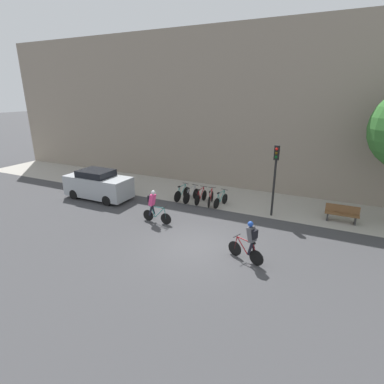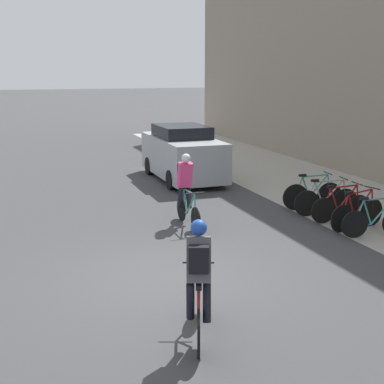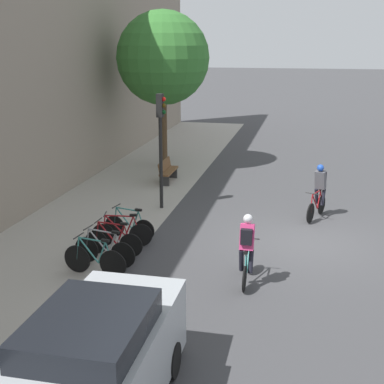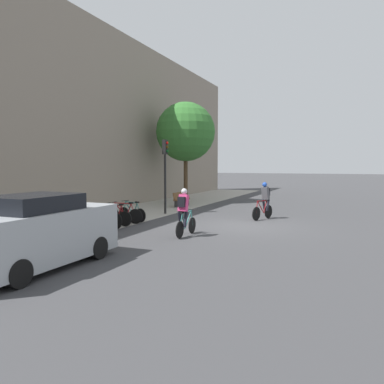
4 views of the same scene
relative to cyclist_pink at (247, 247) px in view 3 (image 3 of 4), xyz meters
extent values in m
plane|color=#3D3D3F|center=(3.13, -1.40, -0.95)|extent=(200.00, 200.00, 0.00)
cube|color=#A39E93|center=(3.13, 5.35, -0.94)|extent=(44.00, 4.50, 0.01)
cylinder|color=black|center=(0.73, 0.00, -0.64)|extent=(0.61, 0.04, 0.61)
cylinder|color=black|center=(-0.35, 0.00, -0.64)|extent=(0.61, 0.04, 0.61)
cylinder|color=teal|center=(0.36, 0.00, -0.36)|extent=(0.59, 0.04, 0.62)
cylinder|color=teal|center=(-0.04, 0.00, -0.37)|extent=(0.28, 0.04, 0.58)
cylinder|color=teal|center=(0.24, 0.00, -0.08)|extent=(0.80, 0.04, 0.07)
cylinder|color=teal|center=(-0.14, 0.00, -0.65)|extent=(0.43, 0.03, 0.05)
cylinder|color=teal|center=(-0.26, 0.00, -0.37)|extent=(0.23, 0.03, 0.56)
cylinder|color=teal|center=(0.69, 0.00, -0.35)|extent=(0.12, 0.04, 0.59)
cylinder|color=black|center=(0.64, 0.00, -0.02)|extent=(0.03, 0.46, 0.03)
cube|color=black|center=(-0.16, 0.00, -0.05)|extent=(0.20, 0.08, 0.06)
cube|color=#DB3875|center=(-0.06, 0.00, 0.28)|extent=(0.32, 0.32, 0.63)
sphere|color=silver|center=(0.02, 0.00, 0.69)|extent=(0.22, 0.22, 0.22)
cylinder|color=black|center=(-0.11, -0.11, -0.30)|extent=(0.28, 0.11, 0.56)
cylinder|color=black|center=(-0.11, 0.11, -0.30)|extent=(0.24, 0.11, 0.56)
cube|color=black|center=(-0.20, 0.00, 0.33)|extent=(0.14, 0.26, 0.36)
cylinder|color=black|center=(4.88, -1.46, -0.63)|extent=(0.61, 0.25, 0.64)
cylinder|color=black|center=(5.87, -1.81, -0.63)|extent=(0.61, 0.25, 0.64)
cylinder|color=maroon|center=(5.22, -1.58, -0.34)|extent=(0.56, 0.23, 0.62)
cylinder|color=maroon|center=(5.59, -1.71, -0.36)|extent=(0.27, 0.13, 0.58)
cylinder|color=maroon|center=(5.33, -1.62, -0.06)|extent=(0.75, 0.30, 0.07)
cylinder|color=maroon|center=(5.67, -1.74, -0.63)|extent=(0.41, 0.17, 0.05)
cylinder|color=maroon|center=(5.78, -1.78, -0.35)|extent=(0.22, 0.10, 0.56)
cylinder|color=maroon|center=(4.92, -1.47, -0.34)|extent=(0.13, 0.07, 0.59)
cylinder|color=black|center=(4.96, -1.48, -0.01)|extent=(0.18, 0.44, 0.03)
cube|color=black|center=(5.69, -1.75, -0.04)|extent=(0.22, 0.14, 0.06)
cube|color=#4C4C51|center=(5.60, -1.71, 0.29)|extent=(0.41, 0.41, 0.63)
sphere|color=#1E47AD|center=(5.53, -1.69, 0.70)|extent=(0.28, 0.28, 0.22)
cylinder|color=black|center=(5.68, -1.63, -0.28)|extent=(0.30, 0.20, 0.56)
cylinder|color=black|center=(5.61, -1.83, -0.28)|extent=(0.26, 0.18, 0.56)
cube|color=black|center=(5.73, -1.76, 0.34)|extent=(0.22, 0.29, 0.36)
cylinder|color=black|center=(-0.20, 4.18, -0.59)|extent=(0.12, 0.71, 0.71)
cylinder|color=black|center=(-0.32, 3.20, -0.59)|extent=(0.12, 0.71, 0.71)
cylinder|color=teal|center=(-0.24, 3.84, -0.31)|extent=(0.11, 0.54, 0.62)
cylinder|color=teal|center=(-0.28, 3.48, -0.32)|extent=(0.07, 0.26, 0.58)
cylinder|color=teal|center=(-0.25, 3.74, -0.03)|extent=(0.13, 0.73, 0.07)
cylinder|color=teal|center=(-0.29, 3.39, -0.60)|extent=(0.08, 0.40, 0.05)
cylinder|color=teal|center=(-0.30, 3.29, -0.32)|extent=(0.06, 0.21, 0.56)
cylinder|color=teal|center=(-0.20, 4.14, -0.30)|extent=(0.05, 0.12, 0.58)
cylinder|color=black|center=(-0.21, 4.10, 0.03)|extent=(0.46, 0.08, 0.03)
cube|color=black|center=(-0.29, 3.38, 0.00)|extent=(0.10, 0.21, 0.06)
cylinder|color=black|center=(0.48, 4.21, -0.61)|extent=(0.14, 0.68, 0.68)
cylinder|color=black|center=(0.32, 3.16, -0.61)|extent=(0.14, 0.68, 0.68)
cylinder|color=#99999E|center=(0.42, 3.85, -0.32)|extent=(0.13, 0.58, 0.62)
cylinder|color=#99999E|center=(0.36, 3.47, -0.34)|extent=(0.08, 0.27, 0.58)
cylinder|color=#99999E|center=(0.40, 3.74, -0.04)|extent=(0.16, 0.78, 0.07)
cylinder|color=#99999E|center=(0.35, 3.37, -0.61)|extent=(0.10, 0.42, 0.05)
cylinder|color=#99999E|center=(0.33, 3.26, -0.33)|extent=(0.06, 0.22, 0.56)
cylinder|color=#99999E|center=(0.47, 4.17, -0.32)|extent=(0.05, 0.12, 0.59)
cylinder|color=black|center=(0.46, 4.13, 0.01)|extent=(0.46, 0.10, 0.03)
cube|color=black|center=(0.35, 3.35, -0.02)|extent=(0.11, 0.21, 0.06)
cylinder|color=black|center=(1.07, 4.18, -0.62)|extent=(0.06, 0.65, 0.65)
cylinder|color=black|center=(1.03, 3.19, -0.62)|extent=(0.06, 0.65, 0.65)
cylinder|color=maroon|center=(1.05, 3.85, -0.34)|extent=(0.06, 0.55, 0.62)
cylinder|color=maroon|center=(1.04, 3.48, -0.35)|extent=(0.05, 0.26, 0.58)
cylinder|color=maroon|center=(1.05, 3.74, -0.06)|extent=(0.07, 0.74, 0.07)
cylinder|color=maroon|center=(1.04, 3.39, -0.63)|extent=(0.05, 0.40, 0.05)
cylinder|color=maroon|center=(1.03, 3.28, -0.35)|extent=(0.04, 0.21, 0.56)
cylinder|color=maroon|center=(1.06, 4.14, -0.33)|extent=(0.04, 0.12, 0.58)
cylinder|color=black|center=(1.06, 4.10, 0.00)|extent=(0.46, 0.04, 0.03)
cube|color=black|center=(1.04, 3.37, -0.03)|extent=(0.09, 0.20, 0.06)
cylinder|color=black|center=(1.59, 4.20, -0.62)|extent=(0.17, 0.65, 0.66)
cylinder|color=black|center=(1.81, 3.17, -0.62)|extent=(0.17, 0.65, 0.66)
cylinder|color=maroon|center=(1.67, 3.85, -0.34)|extent=(0.16, 0.57, 0.62)
cylinder|color=maroon|center=(1.75, 3.47, -0.35)|extent=(0.09, 0.27, 0.58)
cylinder|color=maroon|center=(1.69, 3.74, -0.05)|extent=(0.20, 0.77, 0.07)
cylinder|color=maroon|center=(1.77, 3.38, -0.63)|extent=(0.12, 0.42, 0.05)
cylinder|color=maroon|center=(1.79, 3.26, -0.34)|extent=(0.08, 0.22, 0.56)
cylinder|color=maroon|center=(1.60, 4.16, -0.33)|extent=(0.06, 0.12, 0.59)
cylinder|color=black|center=(1.61, 4.12, 0.00)|extent=(0.46, 0.12, 0.03)
cube|color=black|center=(1.77, 3.36, -0.03)|extent=(0.12, 0.21, 0.06)
cylinder|color=black|center=(2.44, 4.17, -0.63)|extent=(0.14, 0.62, 0.63)
cylinder|color=black|center=(2.27, 3.20, -0.63)|extent=(0.14, 0.62, 0.63)
cylinder|color=teal|center=(2.38, 3.84, -0.35)|extent=(0.13, 0.54, 0.62)
cylinder|color=teal|center=(2.32, 3.48, -0.36)|extent=(0.08, 0.26, 0.58)
cylinder|color=teal|center=(2.36, 3.74, -0.07)|extent=(0.17, 0.72, 0.07)
cylinder|color=teal|center=(2.30, 3.40, -0.64)|extent=(0.10, 0.39, 0.05)
cylinder|color=teal|center=(2.28, 3.29, -0.36)|extent=(0.07, 0.21, 0.56)
cylinder|color=teal|center=(2.43, 4.13, -0.34)|extent=(0.06, 0.12, 0.58)
cylinder|color=black|center=(2.42, 4.09, -0.01)|extent=(0.46, 0.11, 0.03)
cube|color=black|center=(2.30, 3.38, -0.04)|extent=(0.11, 0.21, 0.06)
cylinder|color=black|center=(5.38, 3.56, 1.00)|extent=(0.12, 0.12, 3.89)
cube|color=black|center=(5.38, 3.56, 2.57)|extent=(0.26, 0.20, 0.76)
sphere|color=red|center=(5.38, 3.43, 2.78)|extent=(0.15, 0.15, 0.15)
sphere|color=#4C380A|center=(5.38, 3.43, 2.57)|extent=(0.15, 0.15, 0.15)
sphere|color=#0C4719|center=(5.38, 3.43, 2.36)|extent=(0.15, 0.15, 0.15)
cube|color=brown|center=(8.86, 4.21, -0.50)|extent=(1.64, 0.40, 0.08)
cube|color=brown|center=(8.86, 4.39, -0.26)|extent=(1.64, 0.12, 0.40)
cube|color=#2D2D2D|center=(8.21, 4.21, -0.72)|extent=(0.08, 0.36, 0.45)
cube|color=#2D2D2D|center=(9.52, 4.21, -0.72)|extent=(0.08, 0.36, 0.45)
cube|color=#9EA3A8|center=(-5.18, 1.65, -0.13)|extent=(4.30, 1.78, 1.27)
cube|color=black|center=(-5.29, 1.65, 0.70)|extent=(2.06, 1.57, 0.40)
cylinder|color=black|center=(-3.85, 0.83, -0.64)|extent=(0.62, 0.20, 0.62)
cylinder|color=black|center=(-3.85, 2.46, -0.64)|extent=(0.62, 0.20, 0.62)
cylinder|color=#4C3823|center=(11.35, 5.07, 0.82)|extent=(0.28, 0.28, 3.53)
sphere|color=#33702D|center=(11.35, 5.07, 3.89)|extent=(4.03, 4.03, 4.03)
camera|label=1|loc=(8.05, -12.18, 5.51)|focal=28.00mm
camera|label=2|loc=(11.85, -4.00, 2.72)|focal=50.00mm
camera|label=3|loc=(-11.57, -1.22, 4.62)|focal=50.00mm
camera|label=4|loc=(-12.11, -5.55, 1.64)|focal=35.00mm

